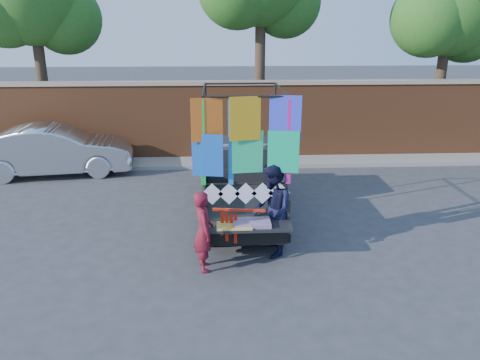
{
  "coord_description": "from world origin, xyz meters",
  "views": [
    {
      "loc": [
        -0.53,
        -8.45,
        4.33
      ],
      "look_at": [
        -0.1,
        0.2,
        1.46
      ],
      "focal_mm": 35.0,
      "sensor_mm": 36.0,
      "label": 1
    }
  ],
  "objects_px": {
    "woman": "(204,231)",
    "sedan": "(55,150)",
    "man": "(272,210)",
    "pickup_truck": "(239,178)"
  },
  "relations": [
    {
      "from": "sedan",
      "to": "woman",
      "type": "xyz_separation_m",
      "value": [
        4.62,
        -6.11,
        0.02
      ]
    },
    {
      "from": "man",
      "to": "pickup_truck",
      "type": "bearing_deg",
      "value": -172.64
    },
    {
      "from": "pickup_truck",
      "to": "sedan",
      "type": "relative_size",
      "value": 1.1
    },
    {
      "from": "sedan",
      "to": "pickup_truck",
      "type": "bearing_deg",
      "value": -127.82
    },
    {
      "from": "pickup_truck",
      "to": "man",
      "type": "relative_size",
      "value": 2.68
    },
    {
      "from": "sedan",
      "to": "man",
      "type": "xyz_separation_m",
      "value": [
        5.93,
        -5.57,
        0.18
      ]
    },
    {
      "from": "pickup_truck",
      "to": "man",
      "type": "height_order",
      "value": "pickup_truck"
    },
    {
      "from": "pickup_truck",
      "to": "man",
      "type": "distance_m",
      "value": 2.49
    },
    {
      "from": "pickup_truck",
      "to": "woman",
      "type": "bearing_deg",
      "value": -104.98
    },
    {
      "from": "woman",
      "to": "sedan",
      "type": "bearing_deg",
      "value": 26.42
    }
  ]
}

